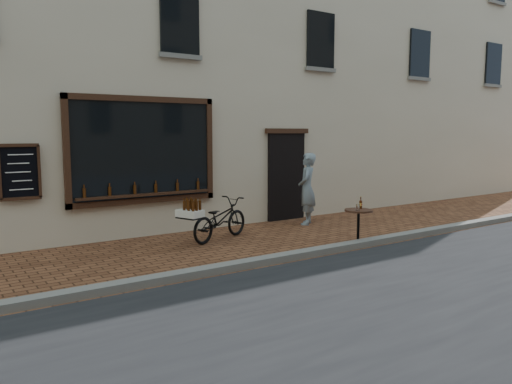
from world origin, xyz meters
TOP-DOWN VIEW (x-y plane):
  - ground at (0.00, 0.00)m, footprint 90.00×90.00m
  - kerb at (0.00, 0.20)m, footprint 90.00×0.25m
  - shop_building at (0.00, 6.50)m, footprint 28.00×6.20m
  - cargo_bicycle at (-0.75, 2.30)m, footprint 1.96×1.17m
  - bistro_table at (1.30, 0.35)m, footprint 0.55×0.55m
  - pedestrian at (1.91, 2.65)m, footprint 0.74×0.74m

SIDE VIEW (x-z plane):
  - ground at x=0.00m, z-range 0.00..0.00m
  - kerb at x=0.00m, z-range 0.00..0.12m
  - cargo_bicycle at x=-0.75m, z-range -0.02..0.91m
  - bistro_table at x=1.30m, z-range 0.03..0.98m
  - pedestrian at x=1.91m, z-range 0.00..1.73m
  - shop_building at x=0.00m, z-range 0.00..10.00m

